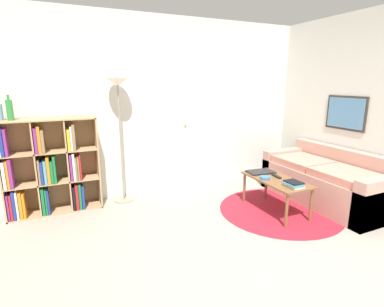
{
  "coord_description": "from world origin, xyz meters",
  "views": [
    {
      "loc": [
        -1.52,
        -1.63,
        1.67
      ],
      "look_at": [
        -0.09,
        1.47,
        0.85
      ],
      "focal_mm": 28.0,
      "sensor_mm": 36.0,
      "label": 1
    }
  ],
  "objects": [
    {
      "name": "book_stack_on_table",
      "position": [
        1.01,
        0.94,
        0.48
      ],
      "size": [
        0.18,
        0.21,
        0.07
      ],
      "color": "silver",
      "rests_on": "coffee_table"
    },
    {
      "name": "ground_plane",
      "position": [
        0.0,
        0.0,
        0.0
      ],
      "size": [
        14.0,
        14.0,
        0.0
      ],
      "primitive_type": "plane",
      "color": "gray"
    },
    {
      "name": "bookshelf",
      "position": [
        -1.65,
        2.48,
        0.58
      ],
      "size": [
        1.13,
        0.34,
        1.23
      ],
      "color": "tan",
      "rests_on": "ground_plane"
    },
    {
      "name": "bottle_left",
      "position": [
        -2.08,
        2.5,
        1.32
      ],
      "size": [
        0.07,
        0.07,
        0.23
      ],
      "color": "#6B93A3",
      "rests_on": "bookshelf"
    },
    {
      "name": "couch",
      "position": [
        1.94,
        1.24,
        0.29
      ],
      "size": [
        0.83,
        1.78,
        0.74
      ],
      "color": "tan",
      "rests_on": "ground_plane"
    },
    {
      "name": "floor_lamp",
      "position": [
        -0.71,
        2.47,
        1.43
      ],
      "size": [
        0.3,
        0.3,
        1.71
      ],
      "color": "gray",
      "rests_on": "ground_plane"
    },
    {
      "name": "rug",
      "position": [
        1.1,
        1.24,
        0.0
      ],
      "size": [
        1.6,
        1.6,
        0.01
      ],
      "color": "maroon",
      "rests_on": "ground_plane"
    },
    {
      "name": "wall_right",
      "position": [
        2.34,
        1.33,
        1.3
      ],
      "size": [
        0.08,
        5.67,
        2.6
      ],
      "color": "silver",
      "rests_on": "ground_plane"
    },
    {
      "name": "remote",
      "position": [
        1.08,
        1.32,
        0.45
      ],
      "size": [
        0.06,
        0.18,
        0.02
      ],
      "color": "black",
      "rests_on": "coffee_table"
    },
    {
      "name": "wall_back",
      "position": [
        0.0,
        2.69,
        1.29
      ],
      "size": [
        7.63,
        0.11,
        2.6
      ],
      "color": "silver",
      "rests_on": "ground_plane"
    },
    {
      "name": "laptop",
      "position": [
        1.01,
        1.57,
        0.45
      ],
      "size": [
        0.38,
        0.27,
        0.02
      ],
      "color": "black",
      "rests_on": "coffee_table"
    },
    {
      "name": "bottle_middle",
      "position": [
        -1.98,
        2.45,
        1.35
      ],
      "size": [
        0.07,
        0.07,
        0.3
      ],
      "color": "#2D8438",
      "rests_on": "bookshelf"
    },
    {
      "name": "coffee_table",
      "position": [
        1.02,
        1.26,
        0.39
      ],
      "size": [
        0.46,
        0.94,
        0.44
      ],
      "color": "brown",
      "rests_on": "ground_plane"
    },
    {
      "name": "bowl",
      "position": [
        0.88,
        1.32,
        0.46
      ],
      "size": [
        0.13,
        0.13,
        0.04
      ],
      "color": "teal",
      "rests_on": "coffee_table"
    }
  ]
}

